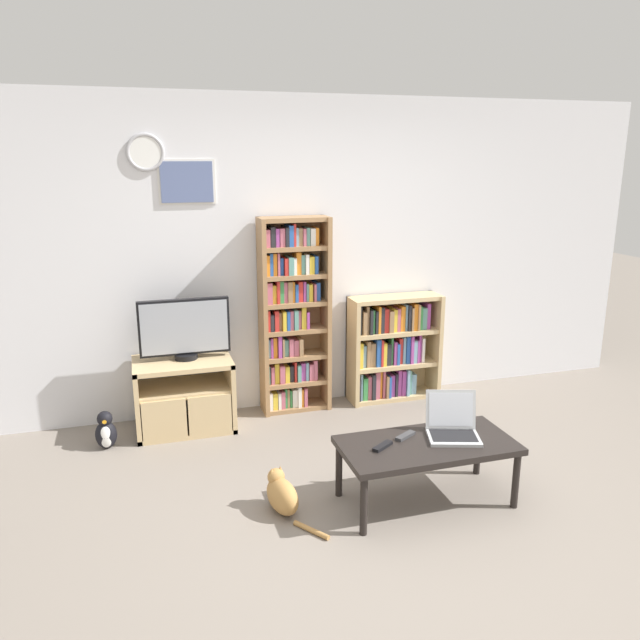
{
  "coord_description": "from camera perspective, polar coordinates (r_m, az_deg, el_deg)",
  "views": [
    {
      "loc": [
        -1.37,
        -2.92,
        2.12
      ],
      "look_at": [
        -0.15,
        1.15,
        1.0
      ],
      "focal_mm": 35.0,
      "sensor_mm": 36.0,
      "label": 1
    }
  ],
  "objects": [
    {
      "name": "bookshelf_tall",
      "position": [
        5.2,
        -2.62,
        0.45
      ],
      "size": [
        0.58,
        0.25,
        1.64
      ],
      "color": "#9E754C",
      "rests_on": "ground_plane"
    },
    {
      "name": "television",
      "position": [
        4.95,
        -12.29,
        -0.8
      ],
      "size": [
        0.7,
        0.18,
        0.48
      ],
      "color": "black",
      "rests_on": "tv_stand"
    },
    {
      "name": "remote_far_from_laptop",
      "position": [
        3.87,
        5.76,
        -11.4
      ],
      "size": [
        0.16,
        0.13,
        0.02
      ],
      "rotation": [
        0.0,
        0.0,
        5.3
      ],
      "color": "black",
      "rests_on": "coffee_table"
    },
    {
      "name": "tv_stand",
      "position": [
        5.08,
        -12.3,
        -6.67
      ],
      "size": [
        0.76,
        0.5,
        0.57
      ],
      "color": "tan",
      "rests_on": "ground_plane"
    },
    {
      "name": "wall_back",
      "position": [
        5.28,
        -1.62,
        5.95
      ],
      "size": [
        6.32,
        0.09,
        2.6
      ],
      "color": "silver",
      "rests_on": "ground_plane"
    },
    {
      "name": "ground_plane",
      "position": [
        3.86,
        7.41,
        -18.66
      ],
      "size": [
        18.0,
        18.0,
        0.0
      ],
      "primitive_type": "plane",
      "color": "gray"
    },
    {
      "name": "bookshelf_short",
      "position": [
        5.57,
        6.44,
        -2.56
      ],
      "size": [
        0.81,
        0.27,
        0.94
      ],
      "color": "tan",
      "rests_on": "ground_plane"
    },
    {
      "name": "penguin_figurine",
      "position": [
        4.97,
        -18.99,
        -9.62
      ],
      "size": [
        0.16,
        0.14,
        0.29
      ],
      "color": "black",
      "rests_on": "ground_plane"
    },
    {
      "name": "cat",
      "position": [
        3.97,
        -3.52,
        -15.61
      ],
      "size": [
        0.3,
        0.54,
        0.26
      ],
      "rotation": [
        0.0,
        0.0,
        0.23
      ],
      "color": "#B78447",
      "rests_on": "ground_plane"
    },
    {
      "name": "coffee_table",
      "position": [
        3.99,
        9.77,
        -11.51
      ],
      "size": [
        1.08,
        0.53,
        0.41
      ],
      "color": "black",
      "rests_on": "ground_plane"
    },
    {
      "name": "laptop",
      "position": [
        4.07,
        12.0,
        -9.4
      ],
      "size": [
        0.39,
        0.37,
        0.27
      ],
      "rotation": [
        0.0,
        0.0,
        -0.31
      ],
      "color": "#B7BABC",
      "rests_on": "coffee_table"
    },
    {
      "name": "remote_near_laptop",
      "position": [
        4.02,
        7.82,
        -10.44
      ],
      "size": [
        0.16,
        0.12,
        0.02
      ],
      "rotation": [
        0.0,
        0.0,
        5.24
      ],
      "color": "#38383A",
      "rests_on": "coffee_table"
    }
  ]
}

